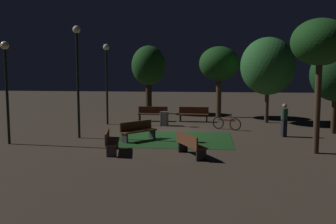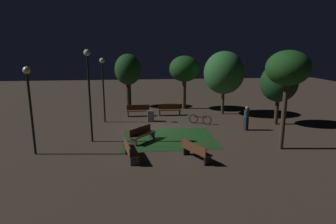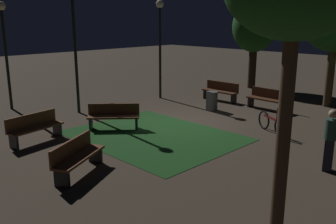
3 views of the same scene
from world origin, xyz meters
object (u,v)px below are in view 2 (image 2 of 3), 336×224
Objects in this scene: bench_front_left at (142,134)px; lamp_post_near_wall at (29,96)px; bench_near_trees at (170,109)px; lamp_post_path_center at (103,79)px; tree_lawn_side at (184,69)px; tree_near_wall at (128,70)px; bench_path_side at (196,151)px; trash_bin at (151,116)px; tree_right_canopy at (224,73)px; pedestrian at (246,118)px; tree_left_canopy at (279,83)px; bench_back_row at (138,110)px; bench_lawn_edge at (130,150)px; lamp_post_plaza_east at (89,82)px; tree_back_left at (288,69)px; bicycle at (200,119)px.

lamp_post_near_wall is at bearing 13.92° from bench_front_left.
lamp_post_path_center is at bearing 18.19° from bench_near_trees.
tree_near_wall is at bearing -17.24° from tree_lawn_side.
bench_front_left is at bearing -50.13° from bench_path_side.
tree_right_canopy is at bearing -163.66° from trash_bin.
bench_front_left is 7.07m from pedestrian.
bench_back_row is at bearing -20.09° from tree_left_canopy.
pedestrian is at bearing -166.39° from lamp_post_near_wall.
lamp_post_near_wall is 5.58× the size of trash_bin.
bench_back_row is 9.01m from bench_lawn_edge.
tree_left_canopy is at bearing 159.91° from bench_back_row.
lamp_post_near_wall is at bearing 33.28° from lamp_post_plaza_east.
bench_lawn_edge is at bearing 165.58° from lamp_post_near_wall.
tree_back_left is 10.16m from trash_bin.
bench_near_trees is 1.10× the size of bench_front_left.
tree_right_canopy is at bearing -170.33° from lamp_post_path_center.
lamp_post_near_wall reaches higher than bench_path_side.
bicycle is at bearing -140.37° from bench_front_left.
lamp_post_plaza_east is (12.42, 2.49, 0.55)m from tree_left_canopy.
pedestrian is (-0.17, 4.71, -2.51)m from tree_right_canopy.
lamp_post_plaza_east reaches higher than bicycle.
trash_bin is at bearing 47.89° from bench_near_trees.
tree_back_left reaches higher than tree_right_canopy.
trash_bin is 0.53× the size of bicycle.
lamp_post_plaza_east is 3.16m from lamp_post_near_wall.
tree_back_left is 3.25× the size of pedestrian.
bench_front_left is (2.35, 6.39, 0.00)m from bench_near_trees.
trash_bin is (6.70, -6.58, -3.88)m from tree_back_left.
bicycle is (2.49, 2.86, -3.02)m from tree_right_canopy.
lamp_post_path_center is (1.96, -7.37, 2.65)m from bench_lawn_edge.
tree_right_canopy is 0.97× the size of tree_back_left.
tree_back_left reaches higher than trash_bin.
tree_right_canopy is 0.96× the size of lamp_post_plaza_east.
bench_front_left is 4.65m from trash_bin.
tree_back_left is 1.10× the size of tree_near_wall.
tree_right_canopy is at bearing 179.44° from bench_near_trees.
tree_lawn_side reaches higher than bench_near_trees.
pedestrian reaches higher than bicycle.
tree_left_canopy is 0.96× the size of lamp_post_near_wall.
bench_path_side is 7.04m from lamp_post_plaza_east.
lamp_post_plaza_east is (5.40, -3.37, 3.02)m from bench_path_side.
tree_left_canopy is at bearing 168.72° from trash_bin.
tree_left_canopy is 5.43m from tree_back_left.
tree_left_canopy is 12.68m from lamp_post_plaza_east.
bench_lawn_edge is 8.63m from pedestrian.
tree_right_canopy is at bearing -50.97° from tree_left_canopy.
bench_lawn_edge is 0.42× the size of lamp_post_near_wall.
lamp_post_near_wall is 2.78× the size of pedestrian.
tree_left_canopy is at bearing -163.44° from bench_front_left.
lamp_post_plaza_east reaches higher than tree_left_canopy.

